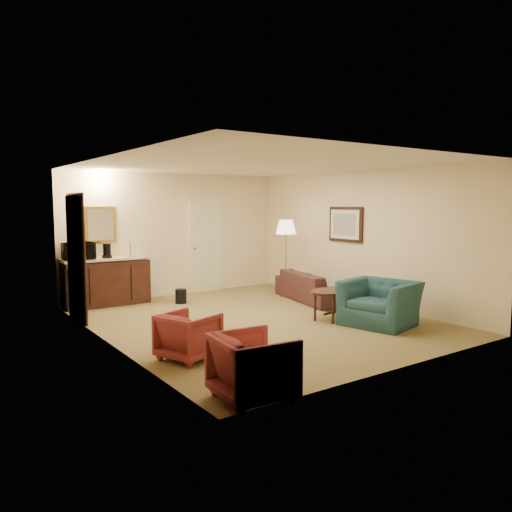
# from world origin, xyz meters

# --- Properties ---
(ground) EXTENTS (6.00, 6.00, 0.00)m
(ground) POSITION_xyz_m (0.00, 0.00, 0.00)
(ground) COLOR olive
(ground) RESTS_ON ground
(room_walls) EXTENTS (5.02, 6.01, 2.61)m
(room_walls) POSITION_xyz_m (-0.10, 0.77, 1.72)
(room_walls) COLOR beige
(room_walls) RESTS_ON ground
(wetbar_cabinet) EXTENTS (1.64, 0.58, 0.92)m
(wetbar_cabinet) POSITION_xyz_m (-1.65, 2.72, 0.46)
(wetbar_cabinet) COLOR #3C1E13
(wetbar_cabinet) RESTS_ON ground
(sofa) EXTENTS (0.98, 2.06, 0.78)m
(sofa) POSITION_xyz_m (1.95, 0.78, 0.39)
(sofa) COLOR black
(sofa) RESTS_ON ground
(teal_armchair) EXTENTS (0.96, 1.25, 0.97)m
(teal_armchair) POSITION_xyz_m (1.47, -1.40, 0.48)
(teal_armchair) COLOR #1F434E
(teal_armchair) RESTS_ON ground
(rose_chair_near) EXTENTS (0.78, 0.81, 0.66)m
(rose_chair_near) POSITION_xyz_m (-1.90, -1.24, 0.33)
(rose_chair_near) COLOR #9B3235
(rose_chair_near) RESTS_ON ground
(rose_chair_far) EXTENTS (0.75, 0.79, 0.75)m
(rose_chair_far) POSITION_xyz_m (-1.98, -2.80, 0.37)
(rose_chair_far) COLOR #9B3235
(rose_chair_far) RESTS_ON ground
(coffee_table) EXTENTS (0.99, 0.78, 0.50)m
(coffee_table) POSITION_xyz_m (1.11, -0.69, 0.25)
(coffee_table) COLOR #321C10
(coffee_table) RESTS_ON ground
(floor_lamp) EXTENTS (0.47, 0.47, 1.64)m
(floor_lamp) POSITION_xyz_m (1.73, 1.40, 0.82)
(floor_lamp) COLOR #AE793A
(floor_lamp) RESTS_ON ground
(waste_bin) EXTENTS (0.27, 0.27, 0.28)m
(waste_bin) POSITION_xyz_m (-0.39, 2.05, 0.14)
(waste_bin) COLOR black
(waste_bin) RESTS_ON ground
(microwave) EXTENTS (0.59, 0.35, 0.38)m
(microwave) POSITION_xyz_m (-2.15, 2.74, 1.11)
(microwave) COLOR black
(microwave) RESTS_ON wetbar_cabinet
(coffee_maker) EXTENTS (0.18, 0.18, 0.28)m
(coffee_maker) POSITION_xyz_m (-1.63, 2.67, 1.06)
(coffee_maker) COLOR black
(coffee_maker) RESTS_ON wetbar_cabinet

